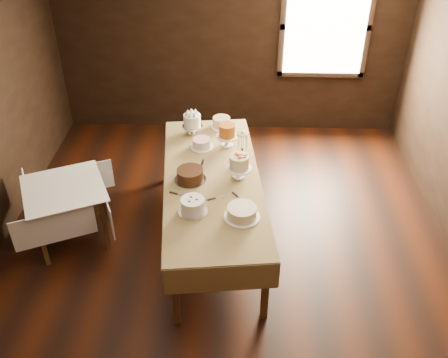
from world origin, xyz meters
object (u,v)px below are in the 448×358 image
(cake_meringue, at_px, (192,125))
(cake_lattice, at_px, (202,144))
(cake_speckled, at_px, (221,123))
(cake_flowers, at_px, (239,168))
(side_table, at_px, (65,194))
(cake_server_e, at_px, (184,196))
(cake_chocolate, at_px, (190,175))
(cake_server_b, at_px, (242,200))
(cake_server_c, at_px, (203,161))
(cake_caramel, at_px, (227,136))
(flower_vase, at_px, (242,154))
(cake_swirl, at_px, (193,206))
(cake_server_a, at_px, (222,196))
(cake_cream, at_px, (242,213))
(cake_server_d, at_px, (241,162))
(display_table, at_px, (212,183))

(cake_meringue, bearing_deg, cake_lattice, -67.34)
(cake_speckled, bearing_deg, cake_flowers, -78.11)
(cake_speckled, bearing_deg, side_table, -143.69)
(cake_speckled, xyz_separation_m, cake_server_e, (-0.32, -1.44, -0.06))
(cake_chocolate, bearing_deg, cake_meringue, 93.60)
(cake_speckled, height_order, cake_server_b, cake_speckled)
(cake_speckled, relative_size, cake_server_c, 1.21)
(cake_caramel, relative_size, flower_vase, 2.14)
(cake_swirl, distance_m, cake_server_a, 0.38)
(cake_speckled, height_order, cake_flowers, cake_flowers)
(cake_flowers, xyz_separation_m, cake_server_a, (-0.16, -0.35, -0.12))
(cake_meringue, xyz_separation_m, cake_server_b, (0.61, -1.32, -0.12))
(side_table, xyz_separation_m, cake_lattice, (1.43, 0.71, 0.23))
(cake_cream, relative_size, cake_server_d, 1.44)
(side_table, xyz_separation_m, cake_server_e, (1.32, -0.24, 0.18))
(display_table, distance_m, cake_server_b, 0.49)
(cake_server_b, relative_size, cake_server_e, 1.00)
(cake_flowers, height_order, flower_vase, cake_flowers)
(side_table, relative_size, flower_vase, 8.22)
(cake_meringue, height_order, cake_server_e, cake_meringue)
(cake_server_a, bearing_deg, cake_cream, -84.12)
(side_table, bearing_deg, cake_flowers, 3.77)
(flower_vase, bearing_deg, cake_cream, -89.86)
(side_table, height_order, cake_chocolate, cake_chocolate)
(cake_chocolate, relative_size, cake_flowers, 1.41)
(cake_server_d, bearing_deg, cake_server_c, 123.96)
(cake_speckled, height_order, cake_chocolate, cake_chocolate)
(cake_lattice, xyz_separation_m, cake_server_a, (0.27, -0.94, -0.04))
(side_table, xyz_separation_m, cake_swirl, (1.43, -0.48, 0.25))
(display_table, height_order, cake_lattice, cake_lattice)
(display_table, relative_size, cake_flowers, 9.70)
(cake_caramel, relative_size, cake_cream, 0.83)
(cake_caramel, height_order, cake_server_a, cake_caramel)
(display_table, relative_size, cake_speckled, 9.21)
(cake_meringue, relative_size, cake_flowers, 0.95)
(cake_server_a, bearing_deg, cake_server_e, 155.67)
(cake_speckled, relative_size, cake_caramel, 1.01)
(cake_flowers, xyz_separation_m, cake_server_c, (-0.40, 0.29, -0.12))
(side_table, xyz_separation_m, cake_flowers, (1.87, 0.12, 0.30))
(cake_cream, relative_size, flower_vase, 2.57)
(cake_meringue, bearing_deg, cake_server_a, -72.03)
(cake_speckled, distance_m, flower_vase, 0.77)
(cake_chocolate, relative_size, cake_server_d, 1.62)
(cake_swirl, relative_size, cake_server_a, 1.31)
(cake_swirl, xyz_separation_m, flower_vase, (0.47, 0.96, -0.00))
(cake_server_a, distance_m, cake_server_b, 0.21)
(cake_flowers, relative_size, cake_server_a, 1.15)
(display_table, height_order, cake_server_a, cake_server_a)
(flower_vase, bearing_deg, cake_server_a, -105.36)
(cake_server_c, bearing_deg, display_table, -155.13)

